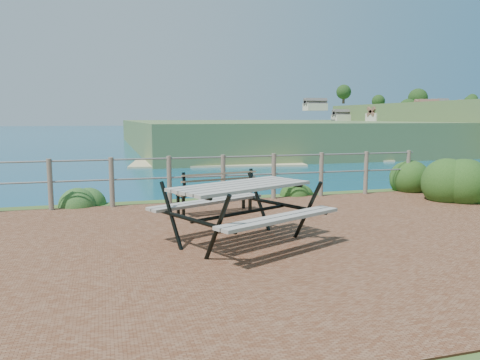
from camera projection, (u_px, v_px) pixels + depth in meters
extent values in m
cube|color=brown|center=(279.00, 241.00, 6.87)|extent=(10.00, 7.00, 0.12)
plane|color=#167C84|center=(109.00, 122.00, 197.15)|extent=(1200.00, 1200.00, 0.00)
cylinder|color=#6B5B4C|center=(50.00, 185.00, 9.03)|extent=(0.10, 0.10, 1.00)
cylinder|color=#6B5B4C|center=(112.00, 182.00, 9.35)|extent=(0.10, 0.10, 1.00)
cylinder|color=#6B5B4C|center=(169.00, 180.00, 9.67)|extent=(0.10, 0.10, 1.00)
cylinder|color=#6B5B4C|center=(223.00, 178.00, 9.98)|extent=(0.10, 0.10, 1.00)
cylinder|color=#6B5B4C|center=(274.00, 176.00, 10.30)|extent=(0.10, 0.10, 1.00)
cylinder|color=#6B5B4C|center=(321.00, 174.00, 10.62)|extent=(0.10, 0.10, 1.00)
cylinder|color=#6B5B4C|center=(366.00, 173.00, 10.94)|extent=(0.10, 0.10, 1.00)
cylinder|color=#6B5B4C|center=(408.00, 171.00, 11.26)|extent=(0.10, 0.10, 1.00)
cylinder|color=slate|center=(223.00, 157.00, 9.92)|extent=(9.40, 0.04, 0.04)
cylinder|color=slate|center=(223.00, 176.00, 9.98)|extent=(9.40, 0.04, 0.04)
cube|color=#426633|center=(384.00, 132.00, 246.33)|extent=(260.00, 180.00, 12.00)
cube|color=gray|center=(241.00, 186.00, 6.60)|extent=(2.17, 1.59, 0.04)
cube|color=gray|center=(241.00, 209.00, 6.64)|extent=(1.95, 1.11, 0.04)
cube|color=gray|center=(241.00, 209.00, 6.64)|extent=(1.95, 1.11, 0.04)
cylinder|color=black|center=(241.00, 213.00, 6.65)|extent=(1.59, 0.77, 0.05)
cube|color=brown|center=(215.00, 192.00, 8.76)|extent=(1.51, 0.64, 0.03)
cube|color=brown|center=(215.00, 178.00, 8.72)|extent=(1.46, 0.39, 0.33)
cube|color=black|center=(215.00, 202.00, 8.78)|extent=(0.06, 0.06, 0.40)
cube|color=black|center=(215.00, 202.00, 8.78)|extent=(0.06, 0.06, 0.40)
cube|color=black|center=(215.00, 202.00, 8.78)|extent=(0.06, 0.06, 0.40)
cube|color=black|center=(215.00, 202.00, 8.78)|extent=(0.06, 0.06, 0.40)
ellipsoid|color=#193E13|center=(459.00, 201.00, 10.14)|extent=(1.26, 1.26, 1.79)
ellipsoid|color=#193E13|center=(407.00, 190.00, 11.69)|extent=(1.00, 1.00, 1.43)
ellipsoid|color=#1D4D20|center=(77.00, 205.00, 9.75)|extent=(0.79, 0.79, 0.54)
ellipsoid|color=#193E13|center=(293.00, 194.00, 11.04)|extent=(0.70, 0.70, 0.42)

